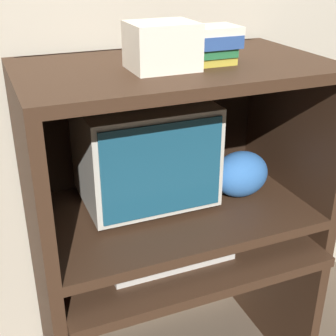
{
  "coord_description": "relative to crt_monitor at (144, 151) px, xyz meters",
  "views": [
    {
      "loc": [
        -0.59,
        -1.07,
        1.66
      ],
      "look_at": [
        -0.02,
        0.3,
        0.96
      ],
      "focal_mm": 50.0,
      "sensor_mm": 36.0,
      "label": 1
    }
  ],
  "objects": [
    {
      "name": "desk_base",
      "position": [
        0.08,
        -0.14,
        -0.57
      ],
      "size": [
        1.01,
        0.65,
        0.68
      ],
      "color": "#382316",
      "rests_on": "ground_plane"
    },
    {
      "name": "storage_box",
      "position": [
        0.01,
        -0.15,
        0.4
      ],
      "size": [
        0.2,
        0.17,
        0.14
      ],
      "color": "beige",
      "rests_on": "hutch_upper"
    },
    {
      "name": "snack_bag",
      "position": [
        0.35,
        -0.1,
        -0.11
      ],
      "size": [
        0.21,
        0.16,
        0.17
      ],
      "color": "#336BB7",
      "rests_on": "desk_monitor_shelf"
    },
    {
      "name": "keyboard",
      "position": [
        0.0,
        -0.24,
        -0.31
      ],
      "size": [
        0.43,
        0.14,
        0.03
      ],
      "color": "beige",
      "rests_on": "desk_base"
    },
    {
      "name": "book_stack",
      "position": [
        0.17,
        -0.14,
        0.39
      ],
      "size": [
        0.19,
        0.15,
        0.12
      ],
      "color": "gold",
      "rests_on": "hutch_upper"
    },
    {
      "name": "hutch_upper",
      "position": [
        0.08,
        -0.06,
        0.16
      ],
      "size": [
        1.01,
        0.59,
        0.52
      ],
      "color": "#382316",
      "rests_on": "desk_monitor_shelf"
    },
    {
      "name": "crt_monitor",
      "position": [
        0.0,
        0.0,
        0.0
      ],
      "size": [
        0.45,
        0.37,
        0.38
      ],
      "color": "beige",
      "rests_on": "desk_monitor_shelf"
    },
    {
      "name": "desk_monitor_shelf",
      "position": [
        0.08,
        -0.09,
        -0.22
      ],
      "size": [
        1.01,
        0.59,
        0.12
      ],
      "color": "#382316",
      "rests_on": "desk_base"
    },
    {
      "name": "wall_back",
      "position": [
        0.08,
        0.27,
        0.3
      ],
      "size": [
        6.0,
        0.06,
        2.6
      ],
      "color": "#B2A893",
      "rests_on": "ground_plane"
    },
    {
      "name": "mouse",
      "position": [
        0.27,
        -0.25,
        -0.3
      ],
      "size": [
        0.07,
        0.05,
        0.03
      ],
      "color": "#B7B7B7",
      "rests_on": "desk_base"
    }
  ]
}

